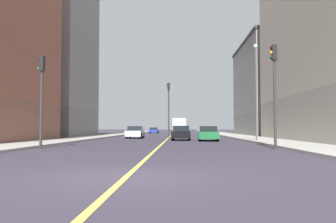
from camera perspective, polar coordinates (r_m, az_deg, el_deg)
The scene contains 15 objects.
ground_plane at distance 9.24m, azimuth -6.60°, elevation -10.30°, with size 400.00×400.00×0.00m, color #312D3A.
sidewalk_left at distance 58.59m, azimuth 9.56°, elevation -3.66°, with size 3.75×168.00×0.15m, color #9E9B93.
sidewalk_right at distance 59.01m, azimuth -8.33°, elevation -3.66°, with size 3.75×168.00×0.15m, color #9E9B93.
lane_center_stripe at distance 58.09m, azimuth 0.58°, elevation -3.77°, with size 0.16×154.00×0.01m, color #E5D14C.
building_left_mid at distance 56.92m, azimuth 16.48°, elevation 3.46°, with size 9.60×19.75×14.19m.
building_right_midblock at distance 50.70m, azimuth -17.98°, elevation 9.51°, with size 9.60×14.71×23.44m.
traffic_light_left_near at distance 21.70m, azimuth 16.59°, elevation 4.63°, with size 0.40×0.32×6.06m.
traffic_light_right_near at distance 22.51m, azimuth -19.55°, elevation 3.57°, with size 0.40×0.32×5.50m.
traffic_light_median_far at distance 43.35m, azimuth 0.10°, elevation 1.43°, with size 0.40×0.32×6.65m.
street_lamp_left_near at distance 31.48m, azimuth 13.86°, elevation 4.47°, with size 0.36×0.36×8.24m.
car_blue at distance 75.00m, azimuth -2.27°, elevation -3.02°, with size 1.88×4.17×1.23m.
car_green at distance 33.59m, azimuth 6.41°, elevation -3.52°, with size 2.01×4.54×1.36m.
car_black at distance 34.87m, azimuth 2.11°, elevation -3.49°, with size 1.89×3.95×1.41m.
car_silver at distance 41.27m, azimuth -5.26°, elevation -3.35°, with size 1.84×4.27×1.39m.
box_truck at distance 63.36m, azimuth 1.82°, elevation -2.29°, with size 2.38×6.61×2.81m.
Camera 1 is at (1.35, -9.06, 1.25)m, focal length 38.24 mm.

